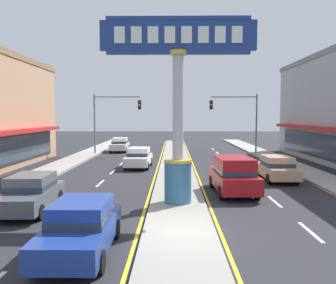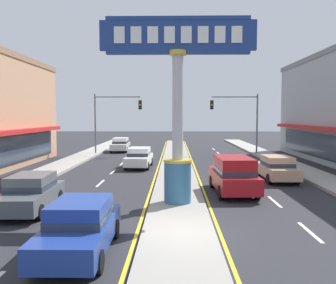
% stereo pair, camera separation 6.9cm
% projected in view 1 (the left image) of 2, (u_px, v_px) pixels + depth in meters
% --- Properties ---
extents(ground_plane, '(160.00, 160.00, 0.00)m').
position_uv_depth(ground_plane, '(179.00, 235.00, 12.09)').
color(ground_plane, '#28282D').
extents(median_strip, '(2.48, 52.00, 0.14)m').
position_uv_depth(median_strip, '(176.00, 163.00, 30.04)').
color(median_strip, gray).
rests_on(median_strip, ground).
extents(sidewalk_left, '(2.34, 60.00, 0.18)m').
position_uv_depth(sidewalk_left, '(61.00, 166.00, 28.18)').
color(sidewalk_left, '#9E9B93').
rests_on(sidewalk_left, ground).
extents(sidewalk_right, '(2.34, 60.00, 0.18)m').
position_uv_depth(sidewalk_right, '(292.00, 166.00, 27.91)').
color(sidewalk_right, '#9E9B93').
rests_on(sidewalk_right, ground).
extents(lane_markings, '(9.22, 52.00, 0.01)m').
position_uv_depth(lane_markings, '(176.00, 166.00, 28.69)').
color(lane_markings, silver).
rests_on(lane_markings, ground).
extents(district_sign, '(6.78, 1.26, 8.14)m').
position_uv_depth(district_sign, '(178.00, 107.00, 15.80)').
color(district_sign, '#33668C').
rests_on(district_sign, median_strip).
extents(traffic_light_left_side, '(4.86, 0.46, 6.20)m').
position_uv_depth(traffic_light_left_side, '(112.00, 113.00, 36.51)').
color(traffic_light_left_side, slate).
rests_on(traffic_light_left_side, ground).
extents(traffic_light_right_side, '(4.86, 0.46, 6.20)m').
position_uv_depth(traffic_light_right_side, '(239.00, 113.00, 36.47)').
color(traffic_light_right_side, slate).
rests_on(traffic_light_right_side, ground).
extents(sedan_near_right_lane, '(1.89, 4.33, 1.53)m').
position_uv_depth(sedan_near_right_lane, '(276.00, 168.00, 22.28)').
color(sedan_near_right_lane, tan).
rests_on(sedan_near_right_lane, ground).
extents(sedan_far_right_lane, '(1.98, 4.37, 1.53)m').
position_uv_depth(sedan_far_right_lane, '(31.00, 192.00, 15.11)').
color(sedan_far_right_lane, '#4C5156').
rests_on(sedan_far_right_lane, ground).
extents(sedan_near_left_lane, '(1.95, 4.36, 1.53)m').
position_uv_depth(sedan_near_left_lane, '(139.00, 157.00, 27.84)').
color(sedan_near_left_lane, white).
rests_on(sedan_near_left_lane, ground).
extents(sedan_mid_left_lane, '(1.86, 4.31, 1.53)m').
position_uv_depth(sedan_mid_left_lane, '(81.00, 227.00, 10.47)').
color(sedan_mid_left_lane, navy).
rests_on(sedan_mid_left_lane, ground).
extents(suv_far_left_oncoming, '(2.12, 4.68, 1.90)m').
position_uv_depth(suv_far_left_oncoming, '(233.00, 175.00, 18.50)').
color(suv_far_left_oncoming, maroon).
rests_on(suv_far_left_oncoming, ground).
extents(sedan_kerb_right, '(1.90, 4.33, 1.53)m').
position_uv_depth(sedan_kerb_right, '(120.00, 144.00, 40.19)').
color(sedan_kerb_right, white).
rests_on(sedan_kerb_right, ground).
extents(street_bench, '(0.48, 1.60, 0.88)m').
position_uv_depth(street_bench, '(5.00, 183.00, 17.91)').
color(street_bench, '#232328').
rests_on(street_bench, sidewalk_left).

